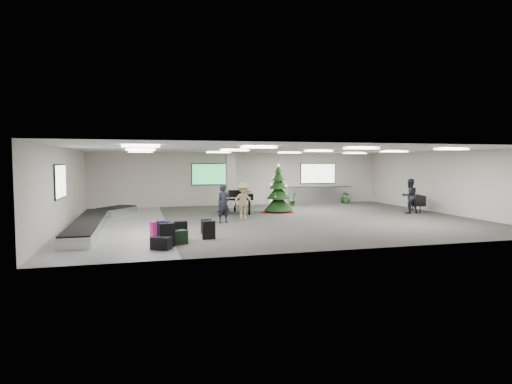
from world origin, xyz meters
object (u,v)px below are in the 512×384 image
object	(u,v)px
traveler_bench	(410,196)
grand_piano	(235,196)
traveler_a	(224,204)
potted_plant_right	(347,198)
baggage_carousel	(95,221)
service_counter	(320,195)
christmas_tree	(278,195)
traveler_b	(243,201)
bench	(418,202)
pink_suitcase	(157,231)
potted_plant_left	(293,199)

from	to	relation	value
traveler_bench	grand_piano	bearing A→B (deg)	-14.01
traveler_a	potted_plant_right	world-z (taller)	traveler_a
baggage_carousel	service_counter	size ratio (longest dim) A/B	2.40
service_counter	christmas_tree	bearing A→B (deg)	-135.96
traveler_b	bench	bearing A→B (deg)	-2.60
service_counter	potted_plant_right	size ratio (longest dim) A/B	5.69
pink_suitcase	traveler_a	world-z (taller)	traveler_a
bench	traveler_b	world-z (taller)	traveler_b
traveler_a	potted_plant_right	bearing A→B (deg)	18.55
service_counter	potted_plant_left	xyz separation A→B (m)	(-2.20, -1.05, -0.15)
grand_piano	bench	world-z (taller)	grand_piano
pink_suitcase	traveler_bench	size ratio (longest dim) A/B	0.37
traveler_b	potted_plant_right	world-z (taller)	traveler_b
service_counter	traveler_a	size ratio (longest dim) A/B	2.45
potted_plant_left	grand_piano	bearing A→B (deg)	-146.48
grand_piano	potted_plant_left	xyz separation A→B (m)	(4.13, 2.73, -0.49)
bench	traveler_a	xyz separation A→B (m)	(-10.63, -1.23, 0.32)
traveler_a	potted_plant_left	size ratio (longest dim) A/B	2.09
baggage_carousel	bench	xyz separation A→B (m)	(15.91, 0.96, 0.30)
pink_suitcase	grand_piano	size ratio (longest dim) A/B	0.27
christmas_tree	grand_piano	world-z (taller)	christmas_tree
service_counter	pink_suitcase	distance (m)	14.90
baggage_carousel	christmas_tree	world-z (taller)	christmas_tree
baggage_carousel	bench	distance (m)	15.94
traveler_b	traveler_bench	bearing A→B (deg)	-4.95
service_counter	christmas_tree	world-z (taller)	christmas_tree
grand_piano	traveler_a	xyz separation A→B (m)	(-1.23, -3.22, -0.06)
traveler_bench	pink_suitcase	bearing A→B (deg)	20.32
potted_plant_left	christmas_tree	bearing A→B (deg)	-122.85
traveler_bench	christmas_tree	bearing A→B (deg)	-17.99
potted_plant_left	baggage_carousel	bearing A→B (deg)	-151.89
traveler_a	baggage_carousel	bearing A→B (deg)	160.32
traveler_b	potted_plant_right	size ratio (longest dim) A/B	2.36
baggage_carousel	traveler_a	world-z (taller)	traveler_a
service_counter	bench	distance (m)	6.54
service_counter	christmas_tree	size ratio (longest dim) A/B	1.57
traveler_a	traveler_bench	distance (m)	9.89
bench	traveler_bench	xyz separation A→B (m)	(-0.78, -0.38, 0.38)
baggage_carousel	potted_plant_right	bearing A→B (deg)	23.28
christmas_tree	traveler_bench	world-z (taller)	christmas_tree
traveler_bench	potted_plant_right	world-z (taller)	traveler_bench
baggage_carousel	grand_piano	world-z (taller)	grand_piano
potted_plant_right	pink_suitcase	bearing A→B (deg)	-140.44
potted_plant_left	traveler_bench	bearing A→B (deg)	-48.70
pink_suitcase	traveler_a	size ratio (longest dim) A/B	0.40
baggage_carousel	potted_plant_right	xyz separation A→B (m)	(14.47, 6.23, 0.14)
grand_piano	baggage_carousel	bearing A→B (deg)	-145.55
bench	traveler_a	world-z (taller)	traveler_a
baggage_carousel	pink_suitcase	bearing A→B (deg)	-58.76
pink_suitcase	grand_piano	distance (m)	7.98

